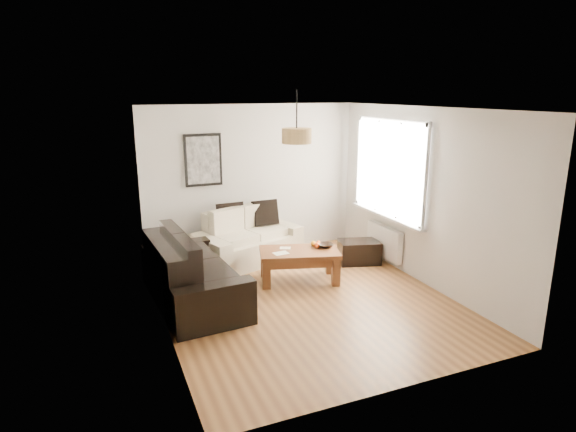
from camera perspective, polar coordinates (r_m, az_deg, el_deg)
name	(u,v)px	position (r m, az deg, el deg)	size (l,w,h in m)	color
floor	(304,299)	(6.78, 1.97, -9.82)	(4.50, 4.50, 0.00)	brown
ceiling	(306,108)	(6.17, 2.19, 12.71)	(3.80, 4.50, 0.00)	white
wall_back	(252,180)	(8.41, -4.32, 4.29)	(3.80, 0.04, 2.60)	silver
wall_front	(408,263)	(4.49, 14.12, -5.46)	(3.80, 0.04, 2.60)	silver
wall_left	(159,223)	(5.85, -15.12, -0.82)	(0.04, 4.50, 2.60)	silver
wall_right	(422,197)	(7.33, 15.72, 2.23)	(0.04, 4.50, 2.60)	silver
window_bay	(390,169)	(7.89, 12.07, 5.53)	(0.14, 1.90, 1.60)	white
radiator	(384,241)	(8.14, 11.38, -2.98)	(0.10, 0.90, 0.52)	white
poster	(203,160)	(8.09, -10.07, 6.57)	(0.62, 0.04, 0.87)	black
pendant_shade	(297,136)	(6.47, 1.03, 9.53)	(0.40, 0.40, 0.20)	tan
loveseat_cream	(248,237)	(8.10, -4.82, -2.46)	(1.72, 0.94, 0.86)	beige
sofa_leather	(193,270)	(6.67, -11.24, -6.36)	(2.07, 1.01, 0.90)	black
coffee_table	(299,265)	(7.31, 1.35, -5.91)	(1.18, 0.64, 0.48)	brown
ottoman	(359,252)	(8.15, 8.47, -4.24)	(0.67, 0.43, 0.38)	black
cushion_left	(231,216)	(8.15, -6.83, 0.01)	(0.45, 0.14, 0.45)	black
cushion_right	(265,213)	(8.33, -2.74, 0.40)	(0.44, 0.14, 0.44)	black
fruit_bowl	(326,245)	(7.38, 4.50, -3.51)	(0.24, 0.24, 0.06)	black
orange_a	(317,245)	(7.34, 3.47, -3.50)	(0.09, 0.09, 0.09)	#FD5215
orange_b	(319,243)	(7.46, 3.66, -3.19)	(0.07, 0.07, 0.07)	#EC5513
orange_c	(313,244)	(7.42, 3.04, -3.30)	(0.08, 0.08, 0.08)	orange
papers	(281,253)	(7.09, -0.85, -4.45)	(0.22, 0.15, 0.01)	white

